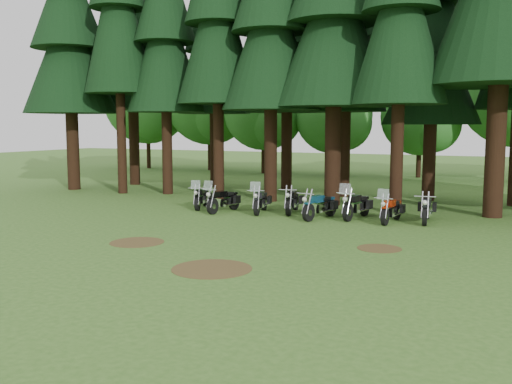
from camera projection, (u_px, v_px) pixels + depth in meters
ground at (245, 239)px, 19.42m from camera, size 120.00×120.00×0.00m
pine_front_0 at (68, 26)px, 33.52m from camera, size 5.49×5.49×16.17m
pine_front_2 at (165, 18)px, 31.27m from camera, size 4.32×4.32×16.22m
pine_front_4 at (271, 5)px, 28.10m from camera, size 4.95×4.95×16.33m
pine_back_0 at (131, 24)px, 36.36m from camera, size 5.00×5.00×17.21m
pine_back_1 at (214, 30)px, 35.11m from camera, size 4.52×4.52×16.22m
pine_back_2 at (287, 23)px, 33.08m from camera, size 4.85×4.85×16.30m
pine_back_3 at (347, 14)px, 30.07m from camera, size 4.35×4.35×16.20m
pine_back_4 at (433, 38)px, 28.64m from camera, size 4.94×4.94×13.78m
decid_0 at (149, 103)px, 50.82m from camera, size 8.00×7.78×10.00m
decid_1 at (212, 102)px, 48.67m from camera, size 7.91×7.69×9.88m
decid_2 at (266, 112)px, 45.53m from camera, size 6.72×6.53×8.40m
decid_3 at (336, 117)px, 43.46m from camera, size 6.12×5.95×7.65m
decid_4 at (423, 119)px, 41.87m from camera, size 5.93×5.76×7.41m
dirt_patch_0 at (137, 242)px, 18.90m from camera, size 1.80×1.80×0.01m
dirt_patch_1 at (379, 248)px, 17.96m from camera, size 1.40×1.40×0.01m
dirt_patch_2 at (212, 269)px, 15.41m from camera, size 2.20×2.20×0.01m
motorcycle_0 at (201, 198)px, 26.66m from camera, size 0.92×2.23×1.42m
motorcycle_1 at (223, 201)px, 25.51m from camera, size 0.60×2.40×1.50m
motorcycle_2 at (261, 202)px, 25.24m from camera, size 0.84×2.38×1.50m
motorcycle_3 at (292, 202)px, 25.23m from camera, size 0.61×2.40×0.98m
motorcycle_4 at (320, 207)px, 23.63m from camera, size 0.70×2.40×0.99m
motorcycle_5 at (356, 206)px, 23.67m from camera, size 0.66×2.51×1.58m
motorcycle_6 at (391, 210)px, 22.71m from camera, size 0.52×2.33×1.46m
motorcycle_7 at (426, 210)px, 22.80m from camera, size 0.44×2.46×1.00m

